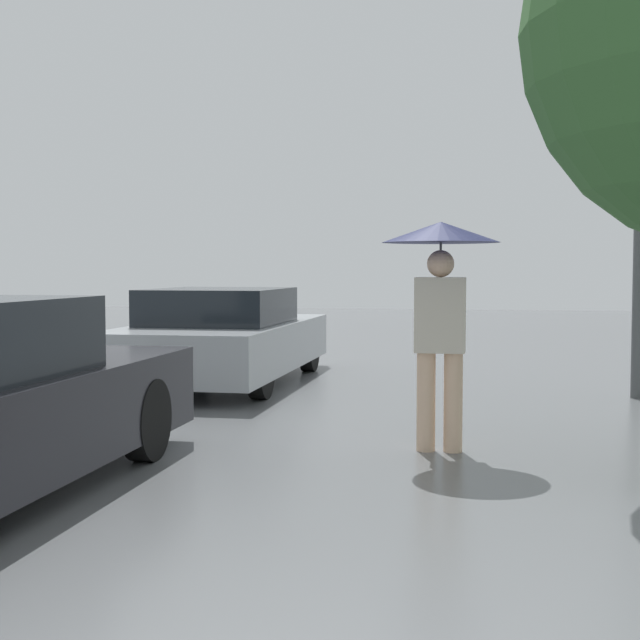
% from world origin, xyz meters
% --- Properties ---
extents(pedestrian, '(0.94, 0.94, 1.84)m').
position_xyz_m(pedestrian, '(-0.24, 5.07, 1.40)').
color(pedestrian, beige).
rests_on(pedestrian, ground_plane).
extents(parked_car_farthest, '(1.86, 4.46, 1.22)m').
position_xyz_m(parked_car_farthest, '(-3.20, 8.90, 0.58)').
color(parked_car_farthest, '#9EA3A8').
rests_on(parked_car_farthest, ground_plane).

